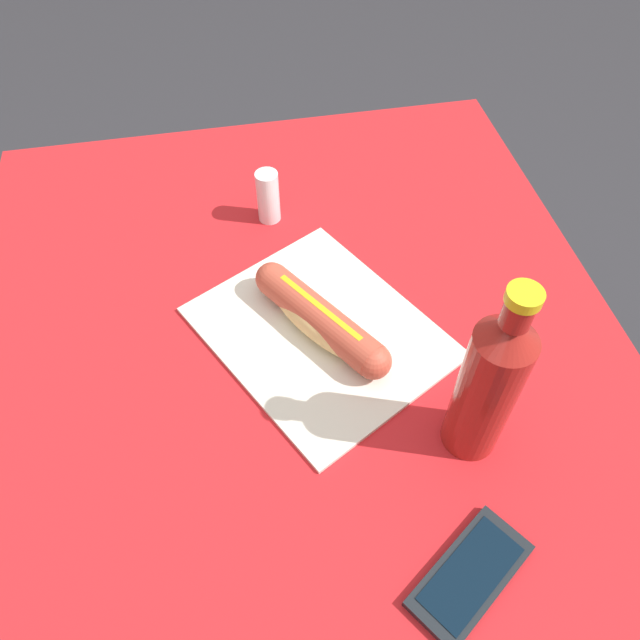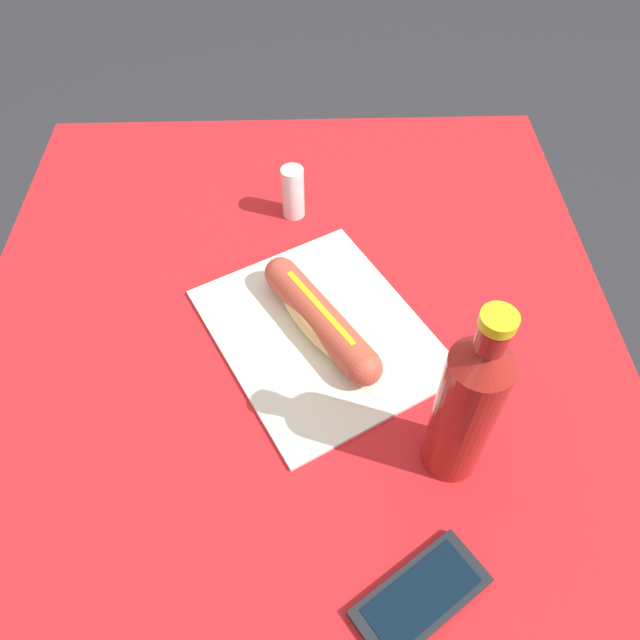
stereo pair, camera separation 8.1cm
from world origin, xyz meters
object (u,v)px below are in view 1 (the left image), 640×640
at_px(hot_dog, 320,319).
at_px(soda_bottle, 489,385).
at_px(salt_shaker, 267,197).
at_px(cell_phone, 470,575).

distance_m(hot_dog, soda_bottle, 0.26).
xyz_separation_m(hot_dog, salt_shaker, (-0.25, -0.04, 0.01)).
bearing_deg(hot_dog, cell_phone, 15.06).
height_order(hot_dog, soda_bottle, soda_bottle).
xyz_separation_m(hot_dog, cell_phone, (0.35, 0.09, -0.03)).
xyz_separation_m(soda_bottle, salt_shaker, (-0.44, -0.19, -0.07)).
distance_m(soda_bottle, salt_shaker, 0.48).
bearing_deg(salt_shaker, hot_dog, 8.50).
height_order(soda_bottle, salt_shaker, soda_bottle).
distance_m(cell_phone, soda_bottle, 0.20).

